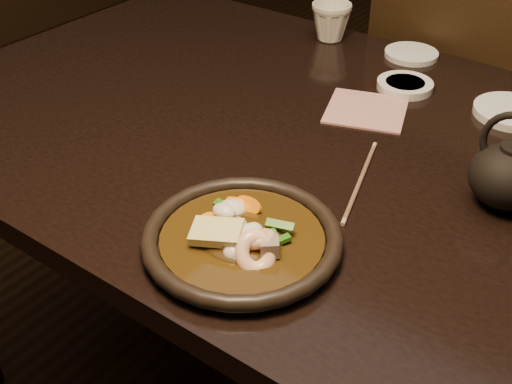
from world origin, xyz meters
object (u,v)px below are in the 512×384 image
Objects in this scene: chair at (468,122)px; table at (344,186)px; tea_cup at (331,20)px; plate at (242,239)px; teapot at (509,173)px.

table is at bearing 96.39° from chair.
chair is at bearing 41.01° from tea_cup.
table is 6.12× the size of plate.
chair is (0.01, 0.61, -0.15)m from table.
table is 18.47× the size of tea_cup.
tea_cup is at bearing 124.56° from table.
tea_cup is at bearing 144.63° from teapot.
table is 0.31m from plate.
tea_cup reaches higher than table.
chair is at bearing 90.08° from plate.
teapot is at bearing -2.20° from table.
chair reaches higher than table.
plate is at bearing -68.13° from tea_cup.
teapot is (0.24, -0.62, 0.28)m from chair.
teapot reaches higher than tea_cup.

